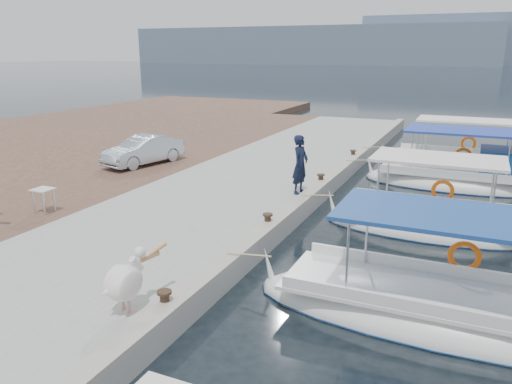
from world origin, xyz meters
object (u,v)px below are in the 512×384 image
at_px(fishing_caique_b, 441,316).
at_px(fishing_caique_c, 426,227).
at_px(pelican, 126,281).
at_px(fisherman, 300,165).
at_px(fishing_caique_e, 458,166).
at_px(fishing_caique_d, 454,181).
at_px(parked_car, 143,150).

xyz_separation_m(fishing_caique_b, fishing_caique_c, (-0.81, 5.26, 0.00)).
distance_m(pelican, fisherman, 8.80).
distance_m(fishing_caique_e, pelican, 17.87).
bearing_deg(fishing_caique_d, fishing_caique_b, -88.22).
bearing_deg(fishing_caique_b, fishing_caique_e, 91.38).
bearing_deg(pelican, fishing_caique_e, 73.82).
bearing_deg(fishing_caique_e, fisherman, -119.16).
relative_size(fishing_caique_c, fishing_caique_e, 0.87).
relative_size(fishing_caique_e, fisherman, 3.52).
height_order(pelican, fisherman, fisherman).
relative_size(fishing_caique_b, fishing_caique_e, 1.10).
height_order(fisherman, parked_car, fisherman).
relative_size(fishing_caique_e, parked_car, 1.91).
distance_m(fishing_caique_b, pelican, 6.11).
distance_m(fishing_caique_b, fishing_caique_d, 11.07).
relative_size(pelican, fisherman, 0.75).
xyz_separation_m(fishing_caique_c, fishing_caique_d, (0.47, 5.80, 0.07)).
bearing_deg(fishing_caique_e, parked_car, -150.77).
xyz_separation_m(fishing_caique_b, fisherman, (-5.01, 5.93, 1.36)).
bearing_deg(parked_car, fishing_caique_b, -17.09).
height_order(fishing_caique_c, fisherman, fisherman).
bearing_deg(fishing_caique_d, pelican, -109.68).
distance_m(fishing_caique_c, fishing_caique_e, 9.04).
relative_size(fishing_caique_d, fishing_caique_e, 0.97).
relative_size(fishing_caique_d, parked_car, 1.85).
bearing_deg(fishing_caique_e, pelican, -106.18).
bearing_deg(fisherman, fishing_caique_c, -91.18).
bearing_deg(parked_car, pelican, -41.38).
bearing_deg(parked_car, fishing_caique_d, 30.19).
height_order(fishing_caique_b, pelican, fishing_caique_b).
height_order(fishing_caique_b, fisherman, fisherman).
xyz_separation_m(fishing_caique_b, fishing_caique_d, (-0.34, 11.06, 0.07)).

